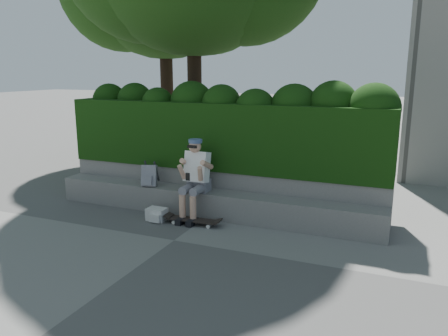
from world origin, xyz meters
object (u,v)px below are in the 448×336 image
at_px(skateboard, 193,220).
at_px(backpack_plaid, 149,176).
at_px(person, 196,176).
at_px(backpack_ground, 157,214).

xyz_separation_m(skateboard, backpack_plaid, (-1.08, 0.41, 0.57)).
bearing_deg(skateboard, backpack_plaid, 154.89).
bearing_deg(person, skateboard, -72.81).
relative_size(backpack_plaid, backpack_ground, 1.18).
bearing_deg(backpack_ground, backpack_plaid, 133.46).
height_order(backpack_plaid, backpack_ground, backpack_plaid).
xyz_separation_m(person, skateboard, (0.10, -0.33, -0.68)).
xyz_separation_m(skateboard, backpack_ground, (-0.66, -0.05, 0.03)).
bearing_deg(backpack_plaid, skateboard, -40.76).
bearing_deg(person, backpack_ground, -145.73).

